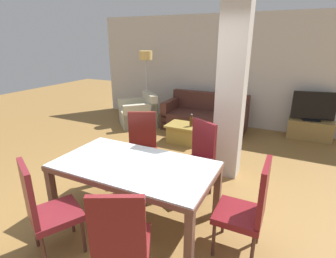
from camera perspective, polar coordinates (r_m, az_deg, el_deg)
name	(u,v)px	position (r m, az deg, el deg)	size (l,w,h in m)	color
ground_plane	(137,216)	(3.51, -6.84, -18.25)	(18.00, 18.00, 0.00)	olive
back_wall	(228,72)	(6.81, 12.85, 12.10)	(7.20, 0.09, 2.70)	beige
divider_pillar	(231,92)	(4.12, 13.60, 7.75)	(0.41, 0.34, 2.70)	beige
dining_table	(135,173)	(3.18, -7.27, -9.57)	(1.88, 1.04, 0.73)	brown
dining_chair_far_left	(142,144)	(4.13, -5.64, -3.29)	(0.62, 0.62, 1.05)	maroon
dining_chair_near_right	(121,239)	(2.37, -10.17, -22.59)	(0.62, 0.62, 1.05)	maroon
dining_chair_head_right	(249,207)	(2.80, 17.15, -15.82)	(0.46, 0.46, 1.05)	maroon
dining_chair_far_right	(197,156)	(3.73, 6.37, -5.84)	(0.62, 0.62, 1.05)	maroon
dining_chair_near_left	(45,207)	(2.94, -25.21, -15.19)	(0.62, 0.62, 1.05)	maroon
sofa	(205,118)	(6.47, 8.04, 2.44)	(1.94, 0.93, 0.87)	#4D2922
armchair	(139,114)	(6.80, -6.30, 3.27)	(1.22, 1.22, 0.81)	beige
coffee_table	(184,133)	(5.63, 3.54, -0.91)	(0.72, 0.55, 0.40)	olive
bottle	(192,122)	(5.45, 5.14, 1.64)	(0.08, 0.08, 0.26)	#4C2D14
tv_stand	(309,130)	(6.60, 28.41, -0.12)	(0.90, 0.40, 0.43)	olive
tv_screen	(314,107)	(6.47, 29.14, 4.26)	(0.87, 0.26, 0.64)	black
floor_lamp	(146,63)	(6.91, -4.80, 14.22)	(0.33, 0.33, 1.84)	#B7B7BC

